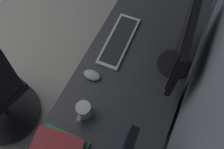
{
  "coord_description": "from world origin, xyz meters",
  "views": [
    {
      "loc": [
        0.73,
        2.11,
        1.98
      ],
      "look_at": [
        0.22,
        1.87,
        0.95
      ],
      "focal_mm": 38.46,
      "sensor_mm": 36.0,
      "label": 1
    }
  ],
  "objects_px": {
    "book_stack_near": "(57,149)",
    "coffee_mug": "(84,111)",
    "drawer_pedestal": "(128,107)",
    "monitor_secondary": "(184,38)",
    "keyboard_main": "(119,41)",
    "mouse_spare": "(92,75)"
  },
  "relations": [
    {
      "from": "coffee_mug",
      "to": "drawer_pedestal",
      "type": "bearing_deg",
      "value": 149.54
    },
    {
      "from": "coffee_mug",
      "to": "mouse_spare",
      "type": "bearing_deg",
      "value": -163.53
    },
    {
      "from": "keyboard_main",
      "to": "monitor_secondary",
      "type": "bearing_deg",
      "value": 87.31
    },
    {
      "from": "mouse_spare",
      "to": "book_stack_near",
      "type": "height_order",
      "value": "book_stack_near"
    },
    {
      "from": "mouse_spare",
      "to": "book_stack_near",
      "type": "relative_size",
      "value": 0.38
    },
    {
      "from": "monitor_secondary",
      "to": "mouse_spare",
      "type": "distance_m",
      "value": 0.55
    },
    {
      "from": "drawer_pedestal",
      "to": "coffee_mug",
      "type": "xyz_separation_m",
      "value": [
        0.28,
        -0.16,
        0.43
      ]
    },
    {
      "from": "book_stack_near",
      "to": "coffee_mug",
      "type": "distance_m",
      "value": 0.23
    },
    {
      "from": "book_stack_near",
      "to": "coffee_mug",
      "type": "relative_size",
      "value": 2.29
    },
    {
      "from": "mouse_spare",
      "to": "book_stack_near",
      "type": "xyz_separation_m",
      "value": [
        0.45,
        0.04,
        0.01
      ]
    },
    {
      "from": "drawer_pedestal",
      "to": "monitor_secondary",
      "type": "height_order",
      "value": "monitor_secondary"
    },
    {
      "from": "monitor_secondary",
      "to": "book_stack_near",
      "type": "height_order",
      "value": "monitor_secondary"
    },
    {
      "from": "drawer_pedestal",
      "to": "keyboard_main",
      "type": "height_order",
      "value": "keyboard_main"
    },
    {
      "from": "keyboard_main",
      "to": "coffee_mug",
      "type": "height_order",
      "value": "coffee_mug"
    },
    {
      "from": "drawer_pedestal",
      "to": "keyboard_main",
      "type": "distance_m",
      "value": 0.5
    },
    {
      "from": "monitor_secondary",
      "to": "mouse_spare",
      "type": "bearing_deg",
      "value": -55.5
    },
    {
      "from": "coffee_mug",
      "to": "keyboard_main",
      "type": "bearing_deg",
      "value": -177.31
    },
    {
      "from": "drawer_pedestal",
      "to": "coffee_mug",
      "type": "relative_size",
      "value": 5.83
    },
    {
      "from": "mouse_spare",
      "to": "coffee_mug",
      "type": "xyz_separation_m",
      "value": [
        0.22,
        0.07,
        0.03
      ]
    },
    {
      "from": "monitor_secondary",
      "to": "keyboard_main",
      "type": "relative_size",
      "value": 1.28
    },
    {
      "from": "monitor_secondary",
      "to": "coffee_mug",
      "type": "xyz_separation_m",
      "value": [
        0.5,
        -0.34,
        -0.21
      ]
    },
    {
      "from": "monitor_secondary",
      "to": "mouse_spare",
      "type": "xyz_separation_m",
      "value": [
        0.28,
        -0.41,
        -0.24
      ]
    }
  ]
}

